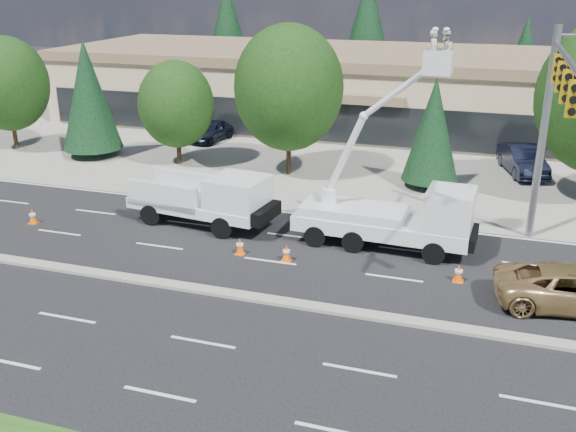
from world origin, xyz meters
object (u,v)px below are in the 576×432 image
(bucket_truck, at_px, (398,206))
(minivan, at_px, (573,288))
(signal_mast, at_px, (552,109))
(utility_pickup, at_px, (208,204))

(bucket_truck, height_order, minivan, bucket_truck)
(signal_mast, bearing_deg, bucket_truck, -170.18)
(signal_mast, xyz_separation_m, minivan, (1.16, -4.24, -5.33))
(signal_mast, height_order, utility_pickup, signal_mast)
(signal_mast, distance_m, bucket_truck, 6.92)
(bucket_truck, relative_size, minivan, 1.72)
(bucket_truck, xyz_separation_m, minivan, (6.61, -3.30, -1.16))
(minivan, bearing_deg, signal_mast, 7.26)
(utility_pickup, height_order, minivan, utility_pickup)
(utility_pickup, bearing_deg, bucket_truck, 7.12)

